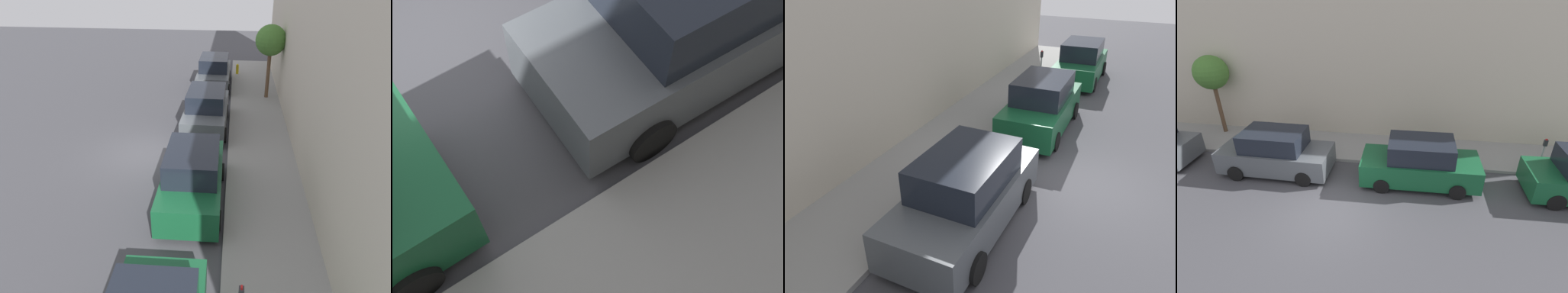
# 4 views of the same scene
# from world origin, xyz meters

# --- Properties ---
(ground_plane) EXTENTS (60.00, 60.00, 0.00)m
(ground_plane) POSITION_xyz_m (0.00, 0.00, 0.00)
(ground_plane) COLOR #424247
(parked_suv_third) EXTENTS (2.08, 4.83, 1.98)m
(parked_suv_third) POSITION_xyz_m (2.36, 2.99, 0.93)
(parked_suv_third) COLOR #4C5156
(parked_suv_third) RESTS_ON ground_plane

